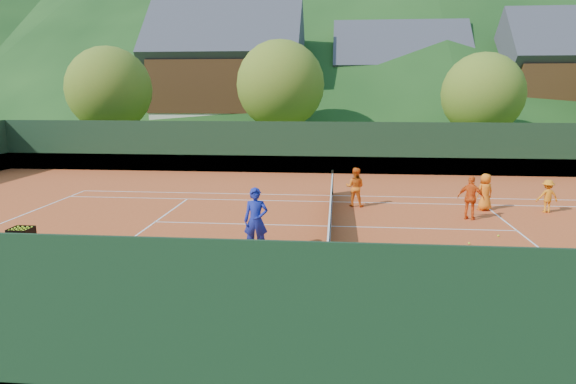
# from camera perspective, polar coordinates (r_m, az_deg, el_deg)

# --- Properties ---
(ground) EXTENTS (400.00, 400.00, 0.00)m
(ground) POSITION_cam_1_polar(r_m,az_deg,el_deg) (18.30, 4.71, -3.87)
(ground) COLOR #32541A
(ground) RESTS_ON ground
(clay_court) EXTENTS (40.00, 24.00, 0.02)m
(clay_court) POSITION_cam_1_polar(r_m,az_deg,el_deg) (18.30, 4.71, -3.84)
(clay_court) COLOR #BC491E
(clay_court) RESTS_ON ground
(coach) EXTENTS (0.73, 0.50, 1.95)m
(coach) POSITION_cam_1_polar(r_m,az_deg,el_deg) (15.11, -3.59, -3.19)
(coach) COLOR navy
(coach) RESTS_ON clay_court
(student_a) EXTENTS (0.90, 0.76, 1.62)m
(student_a) POSITION_cam_1_polar(r_m,az_deg,el_deg) (21.40, 7.46, 0.55)
(student_a) COLOR orange
(student_a) RESTS_ON clay_court
(student_b) EXTENTS (1.04, 0.77, 1.64)m
(student_b) POSITION_cam_1_polar(r_m,az_deg,el_deg) (20.18, 19.66, -0.62)
(student_b) COLOR #F15815
(student_b) RESTS_ON clay_court
(student_c) EXTENTS (0.86, 0.74, 1.49)m
(student_c) POSITION_cam_1_polar(r_m,az_deg,el_deg) (21.96, 21.05, -0.00)
(student_c) COLOR orange
(student_c) RESTS_ON clay_court
(student_d) EXTENTS (0.89, 0.57, 1.31)m
(student_d) POSITION_cam_1_polar(r_m,az_deg,el_deg) (22.59, 26.86, -0.42)
(student_d) COLOR orange
(student_d) RESTS_ON clay_court
(tennis_ball_0) EXTENTS (0.07, 0.07, 0.07)m
(tennis_ball_0) POSITION_cam_1_polar(r_m,az_deg,el_deg) (12.80, -14.27, -10.61)
(tennis_ball_0) COLOR #C6F028
(tennis_ball_0) RESTS_ON clay_court
(tennis_ball_1) EXTENTS (0.07, 0.07, 0.07)m
(tennis_ball_1) POSITION_cam_1_polar(r_m,az_deg,el_deg) (15.04, -20.33, -7.67)
(tennis_ball_1) COLOR #C6F028
(tennis_ball_1) RESTS_ON clay_court
(tennis_ball_2) EXTENTS (0.07, 0.07, 0.07)m
(tennis_ball_2) POSITION_cam_1_polar(r_m,az_deg,el_deg) (14.70, -8.42, -7.51)
(tennis_ball_2) COLOR #C6F028
(tennis_ball_2) RESTS_ON clay_court
(tennis_ball_3) EXTENTS (0.07, 0.07, 0.07)m
(tennis_ball_3) POSITION_cam_1_polar(r_m,az_deg,el_deg) (12.04, 5.01, -11.72)
(tennis_ball_3) COLOR #C6F028
(tennis_ball_3) RESTS_ON clay_court
(tennis_ball_4) EXTENTS (0.07, 0.07, 0.07)m
(tennis_ball_4) POSITION_cam_1_polar(r_m,az_deg,el_deg) (15.99, -12.89, -6.14)
(tennis_ball_4) COLOR #C6F028
(tennis_ball_4) RESTS_ON clay_court
(tennis_ball_5) EXTENTS (0.07, 0.07, 0.07)m
(tennis_ball_5) POSITION_cam_1_polar(r_m,az_deg,el_deg) (14.07, 14.49, -8.62)
(tennis_ball_5) COLOR #C6F028
(tennis_ball_5) RESTS_ON clay_court
(tennis_ball_6) EXTENTS (0.07, 0.07, 0.07)m
(tennis_ball_6) POSITION_cam_1_polar(r_m,az_deg,el_deg) (16.68, -24.82, -6.19)
(tennis_ball_6) COLOR #C6F028
(tennis_ball_6) RESTS_ON clay_court
(tennis_ball_7) EXTENTS (0.07, 0.07, 0.07)m
(tennis_ball_7) POSITION_cam_1_polar(r_m,az_deg,el_deg) (15.82, 20.89, -6.79)
(tennis_ball_7) COLOR #C6F028
(tennis_ball_7) RESTS_ON clay_court
(tennis_ball_8) EXTENTS (0.07, 0.07, 0.07)m
(tennis_ball_8) POSITION_cam_1_polar(r_m,az_deg,el_deg) (14.32, -11.33, -8.12)
(tennis_ball_8) COLOR #C6F028
(tennis_ball_8) RESTS_ON clay_court
(tennis_ball_9) EXTENTS (0.07, 0.07, 0.07)m
(tennis_ball_9) POSITION_cam_1_polar(r_m,az_deg,el_deg) (14.49, -7.05, -7.75)
(tennis_ball_9) COLOR #C6F028
(tennis_ball_9) RESTS_ON clay_court
(tennis_ball_11) EXTENTS (0.07, 0.07, 0.07)m
(tennis_ball_11) POSITION_cam_1_polar(r_m,az_deg,el_deg) (12.76, 21.37, -11.12)
(tennis_ball_11) COLOR #C6F028
(tennis_ball_11) RESTS_ON clay_court
(tennis_ball_13) EXTENTS (0.07, 0.07, 0.07)m
(tennis_ball_13) POSITION_cam_1_polar(r_m,az_deg,el_deg) (9.56, 8.18, -18.21)
(tennis_ball_13) COLOR #C6F028
(tennis_ball_13) RESTS_ON clay_court
(tennis_ball_14) EXTENTS (0.07, 0.07, 0.07)m
(tennis_ball_14) POSITION_cam_1_polar(r_m,az_deg,el_deg) (15.24, 28.84, -8.14)
(tennis_ball_14) COLOR #C6F028
(tennis_ball_14) RESTS_ON clay_court
(tennis_ball_15) EXTENTS (0.07, 0.07, 0.07)m
(tennis_ball_15) POSITION_cam_1_polar(r_m,az_deg,el_deg) (15.19, 27.39, -8.06)
(tennis_ball_15) COLOR #C6F028
(tennis_ball_15) RESTS_ON clay_court
(tennis_ball_16) EXTENTS (0.07, 0.07, 0.07)m
(tennis_ball_16) POSITION_cam_1_polar(r_m,az_deg,el_deg) (15.74, 16.24, -6.58)
(tennis_ball_16) COLOR #C6F028
(tennis_ball_16) RESTS_ON clay_court
(tennis_ball_17) EXTENTS (0.07, 0.07, 0.07)m
(tennis_ball_17) POSITION_cam_1_polar(r_m,az_deg,el_deg) (15.66, 20.27, -6.93)
(tennis_ball_17) COLOR #C6F028
(tennis_ball_17) RESTS_ON clay_court
(tennis_ball_18) EXTENTS (0.07, 0.07, 0.07)m
(tennis_ball_18) POSITION_cam_1_polar(r_m,az_deg,el_deg) (17.07, 19.49, -5.40)
(tennis_ball_18) COLOR #C6F028
(tennis_ball_18) RESTS_ON clay_court
(tennis_ball_19) EXTENTS (0.07, 0.07, 0.07)m
(tennis_ball_19) POSITION_cam_1_polar(r_m,az_deg,el_deg) (15.23, -5.46, -6.78)
(tennis_ball_19) COLOR #C6F028
(tennis_ball_19) RESTS_ON clay_court
(tennis_ball_20) EXTENTS (0.07, 0.07, 0.07)m
(tennis_ball_20) POSITION_cam_1_polar(r_m,az_deg,el_deg) (15.43, -15.73, -6.91)
(tennis_ball_20) COLOR #C6F028
(tennis_ball_20) RESTS_ON clay_court
(tennis_ball_21) EXTENTS (0.07, 0.07, 0.07)m
(tennis_ball_21) POSITION_cam_1_polar(r_m,az_deg,el_deg) (18.29, 22.33, -4.52)
(tennis_ball_21) COLOR #C6F028
(tennis_ball_21) RESTS_ON clay_court
(tennis_ball_22) EXTENTS (0.07, 0.07, 0.07)m
(tennis_ball_22) POSITION_cam_1_polar(r_m,az_deg,el_deg) (10.91, 20.93, -14.98)
(tennis_ball_22) COLOR #C6F028
(tennis_ball_22) RESTS_ON clay_court
(tennis_ball_23) EXTENTS (0.07, 0.07, 0.07)m
(tennis_ball_23) POSITION_cam_1_polar(r_m,az_deg,el_deg) (13.62, -27.60, -10.24)
(tennis_ball_23) COLOR #C6F028
(tennis_ball_23) RESTS_ON clay_court
(tennis_ball_25) EXTENTS (0.07, 0.07, 0.07)m
(tennis_ball_25) POSITION_cam_1_polar(r_m,az_deg,el_deg) (12.38, 0.76, -11.03)
(tennis_ball_25) COLOR #C6F028
(tennis_ball_25) RESTS_ON clay_court
(court_lines) EXTENTS (23.83, 11.03, 0.00)m
(court_lines) POSITION_cam_1_polar(r_m,az_deg,el_deg) (18.29, 4.71, -3.80)
(court_lines) COLOR white
(court_lines) RESTS_ON clay_court
(tennis_net) EXTENTS (0.10, 12.07, 1.10)m
(tennis_net) POSITION_cam_1_polar(r_m,az_deg,el_deg) (18.17, 4.74, -2.28)
(tennis_net) COLOR black
(tennis_net) RESTS_ON clay_court
(perimeter_fence) EXTENTS (40.40, 24.24, 3.00)m
(perimeter_fence) POSITION_cam_1_polar(r_m,az_deg,el_deg) (18.01, 4.77, 0.03)
(perimeter_fence) COLOR black
(perimeter_fence) RESTS_ON clay_court
(ball_hopper) EXTENTS (0.57, 0.57, 1.00)m
(ball_hopper) POSITION_cam_1_polar(r_m,az_deg,el_deg) (16.06, -27.49, -4.42)
(ball_hopper) COLOR black
(ball_hopper) RESTS_ON clay_court
(chalet_left) EXTENTS (13.80, 9.93, 12.92)m
(chalet_left) POSITION_cam_1_polar(r_m,az_deg,el_deg) (48.77, -6.73, 12.13)
(chalet_left) COLOR beige
(chalet_left) RESTS_ON ground
(chalet_mid) EXTENTS (12.65, 8.82, 11.45)m
(chalet_mid) POSITION_cam_1_polar(r_m,az_deg,el_deg) (52.01, 12.13, 11.17)
(chalet_mid) COLOR beige
(chalet_mid) RESTS_ON ground
(chalet_right) EXTENTS (11.50, 8.82, 11.91)m
(chalet_right) POSITION_cam_1_polar(r_m,az_deg,el_deg) (51.63, 28.55, 10.39)
(chalet_right) COLOR beige
(chalet_right) RESTS_ON ground
(tree_a) EXTENTS (6.00, 6.00, 7.88)m
(tree_a) POSITION_cam_1_polar(r_m,az_deg,el_deg) (39.18, -19.27, 10.72)
(tree_a) COLOR #3F2919
(tree_a) RESTS_ON ground
(tree_b) EXTENTS (6.40, 6.40, 8.40)m
(tree_b) POSITION_cam_1_polar(r_m,az_deg,el_deg) (37.91, -0.88, 11.83)
(tree_b) COLOR #3F2819
(tree_b) RESTS_ON ground
(tree_c) EXTENTS (5.60, 5.60, 7.35)m
(tree_c) POSITION_cam_1_polar(r_m,az_deg,el_deg) (37.97, 20.79, 10.14)
(tree_c) COLOR #3D2718
(tree_c) RESTS_ON ground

